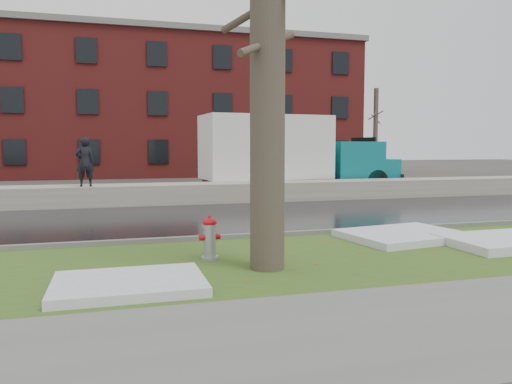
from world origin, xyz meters
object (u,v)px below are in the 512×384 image
object	(u,v)px
fire_hydrant	(210,236)
worker	(85,162)
tree	(268,48)
box_truck	(289,153)

from	to	relation	value
fire_hydrant	worker	bearing A→B (deg)	98.96
tree	worker	size ratio (longest dim) A/B	4.32
fire_hydrant	box_truck	size ratio (longest dim) A/B	0.08
fire_hydrant	worker	size ratio (longest dim) A/B	0.48
fire_hydrant	box_truck	xyz separation A→B (m)	(5.79, 11.76, 1.36)
box_truck	fire_hydrant	bearing A→B (deg)	-120.22
tree	worker	distance (m)	10.98
tree	worker	world-z (taller)	tree
box_truck	worker	size ratio (longest dim) A/B	6.13
fire_hydrant	tree	world-z (taller)	tree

